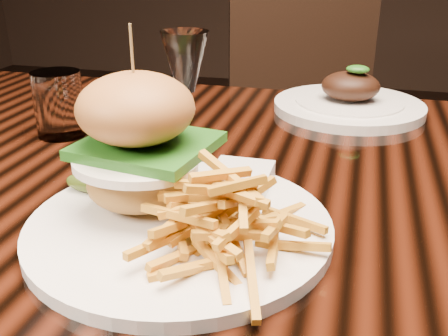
% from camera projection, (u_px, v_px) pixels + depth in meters
% --- Properties ---
extents(dining_table, '(1.60, 0.90, 0.75)m').
position_uv_depth(dining_table, '(248.00, 216.00, 0.78)').
color(dining_table, black).
rests_on(dining_table, ground).
extents(burger_plate, '(0.34, 0.34, 0.22)m').
position_uv_depth(burger_plate, '(173.00, 183.00, 0.57)').
color(burger_plate, white).
rests_on(burger_plate, dining_table).
extents(ramekin, '(0.10, 0.10, 0.04)m').
position_uv_depth(ramekin, '(241.00, 181.00, 0.68)').
color(ramekin, white).
rests_on(ramekin, dining_table).
extents(wine_glass, '(0.07, 0.07, 0.19)m').
position_uv_depth(wine_glass, '(186.00, 66.00, 0.75)').
color(wine_glass, white).
rests_on(wine_glass, dining_table).
extents(water_tumbler, '(0.08, 0.08, 0.11)m').
position_uv_depth(water_tumbler, '(59.00, 104.00, 0.87)').
color(water_tumbler, white).
rests_on(water_tumbler, dining_table).
extents(far_dish, '(0.29, 0.29, 0.09)m').
position_uv_depth(far_dish, '(349.00, 102.00, 1.01)').
color(far_dish, white).
rests_on(far_dish, dining_table).
extents(chair_far, '(0.58, 0.59, 0.95)m').
position_uv_depth(chair_far, '(305.00, 121.00, 1.63)').
color(chair_far, black).
rests_on(chair_far, ground).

